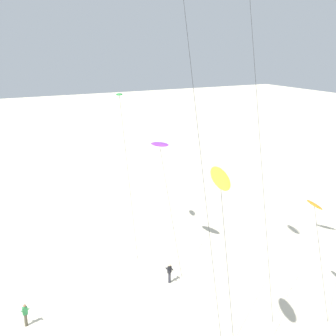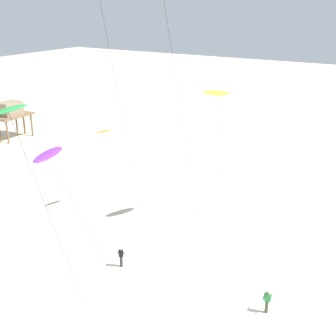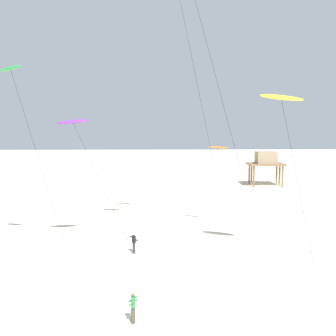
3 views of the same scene
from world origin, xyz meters
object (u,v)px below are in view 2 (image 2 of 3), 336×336
kite_purple (49,155)px  stilt_house (10,111)px  kite_green (10,114)px  kite_flyer_nearest (267,301)px  kite_yellow (217,94)px  kite_orange (104,133)px  kite_flyer_middle (121,256)px

kite_purple → stilt_house: size_ratio=1.87×
stilt_house → kite_green: bearing=-129.1°
kite_green → kite_purple: kite_green is taller
kite_flyer_nearest → stilt_house: bearing=67.8°
kite_yellow → kite_orange: 11.34m
kite_orange → kite_purple: 14.07m
kite_flyer_nearest → kite_flyer_middle: 11.58m
stilt_house → kite_yellow: bearing=-103.2°
kite_orange → kite_flyer_nearest: (-7.13, -19.00, -6.93)m
kite_yellow → kite_orange: kite_yellow is taller
kite_green → kite_flyer_middle: kite_green is taller
kite_green → kite_flyer_nearest: (9.56, -11.26, -13.23)m
kite_orange → kite_purple: kite_purple is taller
kite_purple → kite_flyer_middle: bearing=-18.6°
kite_green → kite_purple: 5.91m
kite_yellow → kite_flyer_middle: size_ratio=7.53×
kite_yellow → stilt_house: kite_yellow is taller
kite_yellow → kite_flyer_nearest: 17.47m
kite_purple → kite_green: bearing=-154.9°
kite_purple → kite_flyer_middle: (4.85, -1.63, -9.46)m
kite_orange → kite_flyer_nearest: 21.44m
kite_flyer_nearest → kite_purple: bearing=112.4°
kite_yellow → kite_purple: 16.18m
kite_purple → kite_flyer_middle: 10.75m
kite_flyer_middle → kite_green: bearing=-178.1°
kite_flyer_nearest → kite_flyer_middle: same height
kite_yellow → kite_orange: (-2.94, 10.10, -4.23)m
kite_yellow → kite_orange: bearing=106.2°
stilt_house → kite_flyer_nearest: bearing=-112.2°
kite_yellow → stilt_house: 39.25m
kite_flyer_middle → stilt_house: stilt_house is taller
stilt_house → kite_flyer_middle: bearing=-119.3°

